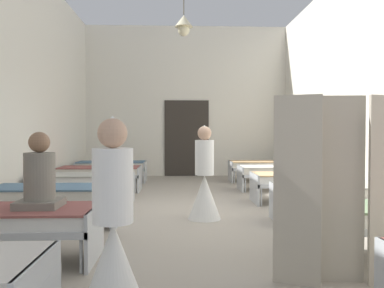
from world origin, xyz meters
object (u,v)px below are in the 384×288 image
(bed_left_row_4, at_px, (100,172))
(nurse_mid_aisle, at_px, (204,186))
(nurse_near_aisle, at_px, (113,246))
(patient_seated_secondary, at_px, (40,180))
(bed_right_row_2, at_px, (337,194))
(bed_left_row_3, at_px, (83,181))
(bed_left_row_5, at_px, (112,166))
(bed_right_row_5, at_px, (263,166))
(bed_right_row_4, at_px, (279,172))
(privacy_screen, at_px, (343,190))
(bed_left_row_2, at_px, (55,195))
(bed_right_row_3, at_px, (302,180))
(bed_left_row_1, at_px, (5,221))

(bed_left_row_4, xyz_separation_m, nurse_mid_aisle, (2.24, -3.11, 0.09))
(nurse_near_aisle, relative_size, patient_seated_secondary, 1.86)
(nurse_near_aisle, relative_size, nurse_mid_aisle, 1.00)
(bed_left_row_4, bearing_deg, bed_right_row_2, -38.77)
(bed_left_row_3, distance_m, nurse_mid_aisle, 2.64)
(bed_right_row_2, xyz_separation_m, bed_left_row_5, (-4.24, 5.11, 0.00))
(bed_right_row_5, distance_m, nurse_near_aisle, 8.61)
(bed_right_row_4, height_order, privacy_screen, privacy_screen)
(bed_left_row_2, relative_size, patient_seated_secondary, 2.38)
(bed_right_row_3, bearing_deg, bed_left_row_3, 180.00)
(bed_left_row_1, height_order, bed_left_row_4, same)
(privacy_screen, bearing_deg, bed_left_row_3, 134.73)
(bed_right_row_3, height_order, bed_left_row_4, same)
(bed_left_row_3, height_order, bed_right_row_3, same)
(bed_right_row_3, bearing_deg, nurse_mid_aisle, -145.03)
(bed_right_row_2, height_order, bed_left_row_4, same)
(bed_left_row_1, distance_m, bed_right_row_4, 6.64)
(bed_left_row_3, bearing_deg, nurse_near_aisle, -74.18)
(bed_left_row_2, distance_m, bed_right_row_3, 4.57)
(bed_left_row_1, relative_size, bed_left_row_3, 1.00)
(nurse_mid_aisle, bearing_deg, bed_left_row_2, 131.74)
(bed_left_row_1, height_order, bed_right_row_3, same)
(bed_right_row_2, height_order, bed_right_row_5, same)
(bed_left_row_2, relative_size, bed_left_row_4, 1.00)
(bed_right_row_4, bearing_deg, bed_left_row_1, -129.69)
(bed_right_row_5, height_order, privacy_screen, privacy_screen)
(nurse_near_aisle, height_order, patient_seated_secondary, nurse_near_aisle)
(bed_left_row_1, height_order, patient_seated_secondary, patient_seated_secondary)
(bed_left_row_3, bearing_deg, patient_seated_secondary, -84.09)
(bed_right_row_2, bearing_deg, nurse_near_aisle, -134.35)
(bed_left_row_1, xyz_separation_m, bed_left_row_4, (0.00, 5.11, 0.00))
(bed_left_row_2, distance_m, bed_left_row_5, 5.11)
(bed_left_row_1, relative_size, privacy_screen, 1.12)
(patient_seated_secondary, bearing_deg, bed_left_row_5, 92.95)
(bed_left_row_3, height_order, privacy_screen, privacy_screen)
(nurse_mid_aisle, bearing_deg, privacy_screen, -124.70)
(bed_right_row_5, distance_m, privacy_screen, 7.60)
(bed_right_row_3, height_order, bed_left_row_5, same)
(bed_left_row_2, distance_m, bed_right_row_4, 5.44)
(bed_left_row_3, relative_size, bed_left_row_4, 1.00)
(bed_right_row_4, height_order, nurse_near_aisle, nurse_near_aisle)
(bed_right_row_4, height_order, nurse_mid_aisle, nurse_mid_aisle)
(bed_right_row_2, relative_size, bed_left_row_5, 1.00)
(bed_right_row_5, bearing_deg, patient_seated_secondary, -119.83)
(bed_left_row_5, relative_size, nurse_mid_aisle, 1.28)
(bed_right_row_4, bearing_deg, patient_seated_secondary, -127.43)
(nurse_near_aisle, bearing_deg, privacy_screen, -45.25)
(nurse_mid_aisle, distance_m, patient_seated_secondary, 2.76)
(bed_left_row_2, bearing_deg, nurse_near_aisle, -66.00)
(bed_right_row_3, xyz_separation_m, privacy_screen, (-0.95, -4.12, 0.41))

